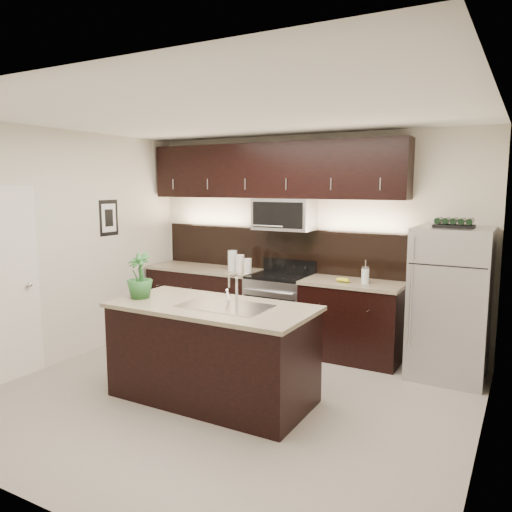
{
  "coord_description": "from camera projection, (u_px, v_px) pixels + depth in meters",
  "views": [
    {
      "loc": [
        2.51,
        -3.92,
        2.07
      ],
      "look_at": [
        0.03,
        0.55,
        1.34
      ],
      "focal_mm": 35.0,
      "sensor_mm": 36.0,
      "label": 1
    }
  ],
  "objects": [
    {
      "name": "ground",
      "position": [
        226.0,
        398.0,
        4.89
      ],
      "size": [
        4.5,
        4.5,
        0.0
      ],
      "primitive_type": "plane",
      "color": "gray",
      "rests_on": "ground"
    },
    {
      "name": "room_walls",
      "position": [
        213.0,
        225.0,
        4.67
      ],
      "size": [
        4.52,
        4.02,
        2.71
      ],
      "color": "beige",
      "rests_on": "ground"
    },
    {
      "name": "counter_run",
      "position": [
        266.0,
        308.0,
        6.51
      ],
      "size": [
        3.51,
        0.65,
        0.94
      ],
      "color": "black",
      "rests_on": "ground"
    },
    {
      "name": "upper_fixtures",
      "position": [
        273.0,
        179.0,
        6.38
      ],
      "size": [
        3.49,
        0.4,
        1.66
      ],
      "color": "black",
      "rests_on": "counter_run"
    },
    {
      "name": "island",
      "position": [
        213.0,
        352.0,
        4.81
      ],
      "size": [
        1.96,
        0.96,
        0.94
      ],
      "color": "black",
      "rests_on": "ground"
    },
    {
      "name": "sink_faucet",
      "position": [
        226.0,
        305.0,
        4.68
      ],
      "size": [
        0.84,
        0.5,
        0.28
      ],
      "color": "silver",
      "rests_on": "island"
    },
    {
      "name": "refrigerator",
      "position": [
        450.0,
        303.0,
        5.32
      ],
      "size": [
        0.79,
        0.71,
        1.63
      ],
      "primitive_type": "cube",
      "color": "#B2B2B7",
      "rests_on": "ground"
    },
    {
      "name": "wine_rack",
      "position": [
        454.0,
        223.0,
        5.2
      ],
      "size": [
        0.4,
        0.25,
        0.1
      ],
      "color": "black",
      "rests_on": "refrigerator"
    },
    {
      "name": "plant",
      "position": [
        140.0,
        275.0,
        4.99
      ],
      "size": [
        0.28,
        0.28,
        0.46
      ],
      "primitive_type": "imported",
      "rotation": [
        0.0,
        0.0,
        -0.11
      ],
      "color": "#266028",
      "rests_on": "island"
    },
    {
      "name": "canisters",
      "position": [
        238.0,
        263.0,
        6.53
      ],
      "size": [
        0.39,
        0.2,
        0.27
      ],
      "rotation": [
        0.0,
        0.0,
        -0.3
      ],
      "color": "silver",
      "rests_on": "counter_run"
    },
    {
      "name": "french_press",
      "position": [
        365.0,
        275.0,
        5.75
      ],
      "size": [
        0.09,
        0.09,
        0.27
      ],
      "rotation": [
        0.0,
        0.0,
        0.34
      ],
      "color": "silver",
      "rests_on": "counter_run"
    },
    {
      "name": "bananas",
      "position": [
        340.0,
        279.0,
        5.87
      ],
      "size": [
        0.2,
        0.17,
        0.05
      ],
      "primitive_type": "ellipsoid",
      "rotation": [
        0.0,
        0.0,
        -0.26
      ],
      "color": "gold",
      "rests_on": "counter_run"
    }
  ]
}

